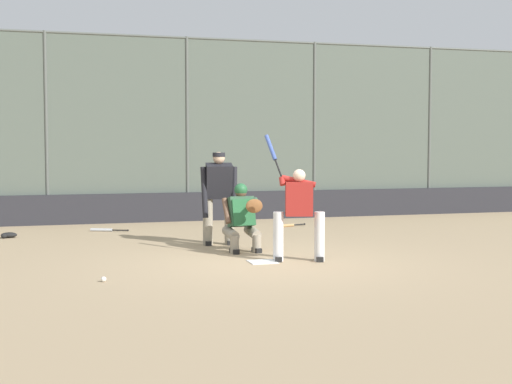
{
  "coord_description": "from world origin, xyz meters",
  "views": [
    {
      "loc": [
        3.15,
        10.74,
        1.84
      ],
      "look_at": [
        -0.18,
        -1.0,
        1.05
      ],
      "focal_mm": 50.0,
      "sensor_mm": 36.0,
      "label": 1
    }
  ],
  "objects_px": {
    "catcher_behind_plate": "(242,216)",
    "spare_bat_by_padding": "(104,230)",
    "fielding_glove_on_dirt": "(8,235)",
    "spare_bat_near_backstop": "(288,225)",
    "baseball_loose": "(104,279)",
    "umpire_home": "(219,195)",
    "batter_at_plate": "(298,211)"
  },
  "relations": [
    {
      "from": "batter_at_plate",
      "to": "fielding_glove_on_dirt",
      "type": "xyz_separation_m",
      "value": [
        4.65,
        -4.29,
        -0.74
      ]
    },
    {
      "from": "umpire_home",
      "to": "baseball_loose",
      "type": "xyz_separation_m",
      "value": [
        2.31,
        3.07,
        -0.89
      ]
    },
    {
      "from": "baseball_loose",
      "to": "spare_bat_by_padding",
      "type": "bearing_deg",
      "value": -93.93
    },
    {
      "from": "baseball_loose",
      "to": "catcher_behind_plate",
      "type": "bearing_deg",
      "value": -139.38
    },
    {
      "from": "umpire_home",
      "to": "fielding_glove_on_dirt",
      "type": "xyz_separation_m",
      "value": [
        3.83,
        -2.16,
        -0.87
      ]
    },
    {
      "from": "umpire_home",
      "to": "baseball_loose",
      "type": "relative_size",
      "value": 23.37
    },
    {
      "from": "catcher_behind_plate",
      "to": "baseball_loose",
      "type": "bearing_deg",
      "value": 35.6
    },
    {
      "from": "umpire_home",
      "to": "fielding_glove_on_dirt",
      "type": "height_order",
      "value": "umpire_home"
    },
    {
      "from": "batter_at_plate",
      "to": "spare_bat_near_backstop",
      "type": "xyz_separation_m",
      "value": [
        -1.35,
        -4.61,
        -0.77
      ]
    },
    {
      "from": "catcher_behind_plate",
      "to": "spare_bat_by_padding",
      "type": "bearing_deg",
      "value": -64.82
    },
    {
      "from": "batter_at_plate",
      "to": "catcher_behind_plate",
      "type": "bearing_deg",
      "value": -48.39
    },
    {
      "from": "batter_at_plate",
      "to": "fielding_glove_on_dirt",
      "type": "height_order",
      "value": "batter_at_plate"
    },
    {
      "from": "spare_bat_by_padding",
      "to": "fielding_glove_on_dirt",
      "type": "distance_m",
      "value": 2.01
    },
    {
      "from": "catcher_behind_plate",
      "to": "spare_bat_by_padding",
      "type": "relative_size",
      "value": 1.5
    },
    {
      "from": "fielding_glove_on_dirt",
      "to": "baseball_loose",
      "type": "relative_size",
      "value": 4.23
    },
    {
      "from": "batter_at_plate",
      "to": "umpire_home",
      "type": "xyz_separation_m",
      "value": [
        0.81,
        -2.13,
        0.13
      ]
    },
    {
      "from": "catcher_behind_plate",
      "to": "spare_bat_near_backstop",
      "type": "distance_m",
      "value": 3.96
    },
    {
      "from": "catcher_behind_plate",
      "to": "umpire_home",
      "type": "height_order",
      "value": "umpire_home"
    },
    {
      "from": "spare_bat_near_backstop",
      "to": "baseball_loose",
      "type": "xyz_separation_m",
      "value": [
        4.47,
        5.55,
        0.0
      ]
    },
    {
      "from": "batter_at_plate",
      "to": "spare_bat_by_padding",
      "type": "bearing_deg",
      "value": -45.43
    },
    {
      "from": "catcher_behind_plate",
      "to": "fielding_glove_on_dirt",
      "type": "bearing_deg",
      "value": -42.2
    },
    {
      "from": "catcher_behind_plate",
      "to": "spare_bat_by_padding",
      "type": "height_order",
      "value": "catcher_behind_plate"
    },
    {
      "from": "umpire_home",
      "to": "batter_at_plate",
      "type": "bearing_deg",
      "value": 116.94
    },
    {
      "from": "spare_bat_near_backstop",
      "to": "baseball_loose",
      "type": "height_order",
      "value": "baseball_loose"
    },
    {
      "from": "umpire_home",
      "to": "spare_bat_by_padding",
      "type": "distance_m",
      "value": 3.45
    },
    {
      "from": "spare_bat_near_backstop",
      "to": "baseball_loose",
      "type": "distance_m",
      "value": 7.12
    },
    {
      "from": "fielding_glove_on_dirt",
      "to": "catcher_behind_plate",
      "type": "bearing_deg",
      "value": 142.82
    },
    {
      "from": "catcher_behind_plate",
      "to": "umpire_home",
      "type": "relative_size",
      "value": 0.69
    },
    {
      "from": "catcher_behind_plate",
      "to": "fielding_glove_on_dirt",
      "type": "relative_size",
      "value": 3.8
    },
    {
      "from": "baseball_loose",
      "to": "umpire_home",
      "type": "bearing_deg",
      "value": -126.91
    },
    {
      "from": "spare_bat_near_backstop",
      "to": "spare_bat_by_padding",
      "type": "bearing_deg",
      "value": -22.68
    },
    {
      "from": "fielding_glove_on_dirt",
      "to": "baseball_loose",
      "type": "xyz_separation_m",
      "value": [
        -1.53,
        5.23,
        -0.02
      ]
    }
  ]
}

